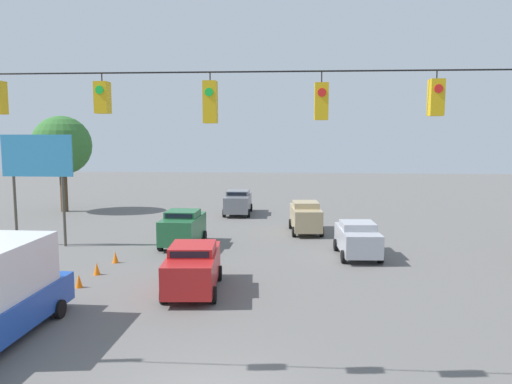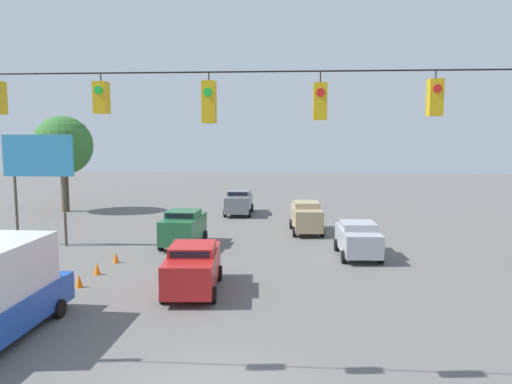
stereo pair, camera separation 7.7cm
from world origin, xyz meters
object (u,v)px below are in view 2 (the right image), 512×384
object	(u,v)px
roadside_billboard	(38,164)
tree_horizon_left	(63,146)
traffic_cone_third	(79,281)
sedan_silver_oncoming_far	(358,239)
sedan_red_withflow_mid	(193,267)
traffic_cone_fifth	(116,257)
sedan_grey_withflow_deep	(239,202)
sedan_green_withflow_far	(183,227)
traffic_cone_fourth	(97,269)
overhead_signal_span	(212,164)
traffic_cone_nearest	(29,317)
sedan_tan_oncoming_deep	(306,217)
traffic_cone_second	(53,298)

from	to	relation	value
roadside_billboard	tree_horizon_left	distance (m)	13.06
traffic_cone_third	roadside_billboard	size ratio (longest dim) A/B	0.09
roadside_billboard	sedan_silver_oncoming_far	bearing A→B (deg)	175.75
sedan_red_withflow_mid	roadside_billboard	size ratio (longest dim) A/B	0.75
traffic_cone_third	traffic_cone_fifth	world-z (taller)	same
sedan_grey_withflow_deep	sedan_green_withflow_far	bearing A→B (deg)	80.28
sedan_red_withflow_mid	tree_horizon_left	xyz separation A→B (m)	(14.57, -19.82, 4.35)
sedan_red_withflow_mid	traffic_cone_fourth	distance (m)	5.25
sedan_green_withflow_far	sedan_red_withflow_mid	bearing A→B (deg)	105.08
overhead_signal_span	traffic_cone_nearest	xyz separation A→B (m)	(6.69, -3.25, -5.32)
sedan_grey_withflow_deep	tree_horizon_left	distance (m)	15.00
overhead_signal_span	sedan_tan_oncoming_deep	world-z (taller)	overhead_signal_span
roadside_billboard	overhead_signal_span	bearing A→B (deg)	129.56
traffic_cone_third	traffic_cone_fourth	world-z (taller)	same
overhead_signal_span	traffic_cone_nearest	world-z (taller)	overhead_signal_span
traffic_cone_third	tree_horizon_left	bearing A→B (deg)	-63.68
tree_horizon_left	traffic_cone_nearest	bearing A→B (deg)	112.48
sedan_tan_oncoming_deep	sedan_green_withflow_far	world-z (taller)	sedan_green_withflow_far
sedan_silver_oncoming_far	traffic_cone_fifth	bearing A→B (deg)	9.94
traffic_cone_third	traffic_cone_fourth	xyz separation A→B (m)	(-0.01, -1.88, 0.00)
sedan_silver_oncoming_far	sedan_green_withflow_far	xyz separation A→B (m)	(9.54, -1.85, 0.11)
sedan_tan_oncoming_deep	traffic_cone_nearest	xyz separation A→B (m)	(9.58, 16.42, -0.76)
sedan_red_withflow_mid	traffic_cone_second	bearing A→B (deg)	23.60
sedan_silver_oncoming_far	traffic_cone_second	world-z (taller)	sedan_silver_oncoming_far
tree_horizon_left	overhead_signal_span	bearing A→B (deg)	121.43
overhead_signal_span	traffic_cone_nearest	bearing A→B (deg)	-25.92
sedan_tan_oncoming_deep	traffic_cone_fifth	distance (m)	12.69
sedan_red_withflow_mid	sedan_silver_oncoming_far	bearing A→B (deg)	-139.88
overhead_signal_span	traffic_cone_fourth	xyz separation A→B (m)	(6.80, -9.28, -5.32)
sedan_grey_withflow_deep	tree_horizon_left	xyz separation A→B (m)	(14.34, -0.44, 4.36)
overhead_signal_span	sedan_silver_oncoming_far	size ratio (longest dim) A/B	5.03
sedan_green_withflow_far	traffic_cone_third	world-z (taller)	sedan_green_withflow_far
sedan_silver_oncoming_far	sedan_red_withflow_mid	distance (m)	9.64
sedan_tan_oncoming_deep	roadside_billboard	world-z (taller)	roadside_billboard
sedan_grey_withflow_deep	traffic_cone_second	world-z (taller)	sedan_grey_withflow_deep
sedan_silver_oncoming_far	traffic_cone_third	distance (m)	13.65
traffic_cone_third	sedan_grey_withflow_deep	bearing A→B (deg)	-103.39
sedan_grey_withflow_deep	traffic_cone_second	bearing A→B (deg)	77.89
traffic_cone_nearest	traffic_cone_fourth	world-z (taller)	same
traffic_cone_fifth	traffic_cone_second	bearing A→B (deg)	88.63
traffic_cone_fifth	roadside_billboard	bearing A→B (deg)	-31.71
roadside_billboard	tree_horizon_left	world-z (taller)	tree_horizon_left
sedan_grey_withflow_deep	traffic_cone_third	distance (m)	19.82
traffic_cone_second	sedan_silver_oncoming_far	bearing A→B (deg)	-145.72
sedan_grey_withflow_deep	roadside_billboard	bearing A→B (deg)	49.85
traffic_cone_nearest	tree_horizon_left	size ratio (longest dim) A/B	0.07
sedan_grey_withflow_deep	sedan_green_withflow_far	size ratio (longest dim) A/B	1.12
overhead_signal_span	sedan_green_withflow_far	world-z (taller)	overhead_signal_span
sedan_silver_oncoming_far	traffic_cone_second	distance (m)	14.80
traffic_cone_fourth	traffic_cone_fifth	size ratio (longest dim) A/B	1.00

